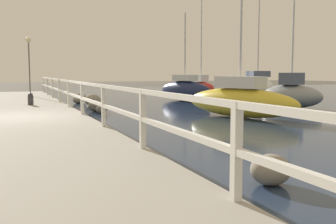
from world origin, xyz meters
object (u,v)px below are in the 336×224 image
mooring_bollard (31,99)px  dock_lamp (29,51)px  sailboat_yellow (240,100)px  sailboat_navy (185,90)px  sailboat_red (201,86)px  sailboat_white (257,86)px  sailboat_gray (291,94)px

mooring_bollard → dock_lamp: bearing=87.4°
sailboat_yellow → sailboat_navy: (1.59, 8.44, 0.04)m
mooring_bollard → sailboat_yellow: bearing=-37.7°
sailboat_yellow → dock_lamp: bearing=97.7°
sailboat_red → sailboat_navy: size_ratio=1.44×
dock_lamp → sailboat_white: 14.75m
sailboat_white → sailboat_gray: bearing=-96.4°
mooring_bollard → sailboat_navy: bearing=18.7°
sailboat_red → sailboat_gray: bearing=-102.3°
mooring_bollard → sailboat_white: sailboat_white is taller
dock_lamp → sailboat_red: (12.97, 2.94, -2.32)m
dock_lamp → sailboat_yellow: sailboat_yellow is taller
sailboat_red → sailboat_white: bearing=-81.1°
sailboat_red → sailboat_navy: (-4.58, -6.98, 0.05)m
sailboat_navy → sailboat_gray: (2.79, -5.99, -0.02)m
dock_lamp → sailboat_navy: size_ratio=0.68×
dock_lamp → sailboat_red: 13.50m
dock_lamp → sailboat_gray: 15.20m
sailboat_white → sailboat_yellow: size_ratio=1.54×
sailboat_yellow → sailboat_red: bearing=47.3°
sailboat_white → dock_lamp: bearing=-174.0°
mooring_bollard → sailboat_gray: size_ratio=0.10×
sailboat_white → sailboat_navy: sailboat_white is taller
sailboat_navy → sailboat_gray: 6.61m
sailboat_navy → sailboat_white: bearing=-3.2°
mooring_bollard → dock_lamp: size_ratio=0.15×
sailboat_red → sailboat_white: sailboat_white is taller
sailboat_red → sailboat_yellow: (-6.17, -15.42, 0.01)m
sailboat_white → sailboat_navy: bearing=-150.9°
sailboat_navy → mooring_bollard: bearing=-176.6°
sailboat_yellow → sailboat_gray: sailboat_gray is taller
dock_lamp → sailboat_navy: sailboat_navy is taller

